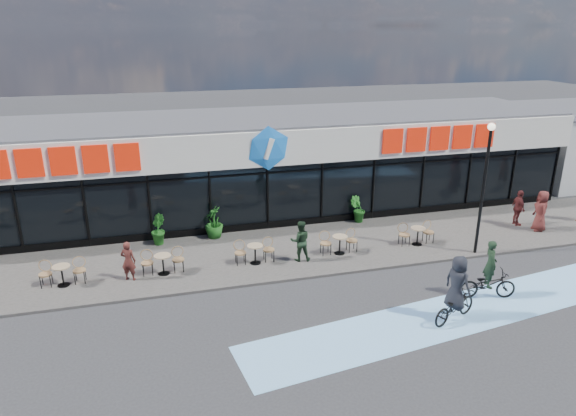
{
  "coord_description": "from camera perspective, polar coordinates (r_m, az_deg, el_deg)",
  "views": [
    {
      "loc": [
        -4.68,
        -13.81,
        8.64
      ],
      "look_at": [
        -0.01,
        3.5,
        2.25
      ],
      "focal_mm": 32.0,
      "sensor_mm": 36.0,
      "label": 1
    }
  ],
  "objects": [
    {
      "name": "sidewalk",
      "position": [
        20.76,
        -0.68,
        -4.84
      ],
      "size": [
        44.0,
        5.0,
        0.1
      ],
      "primitive_type": "cube",
      "color": "#524D49",
      "rests_on": "ground"
    },
    {
      "name": "potted_plant_left",
      "position": [
        21.8,
        -14.29,
        -2.33
      ],
      "size": [
        0.65,
        0.76,
        1.25
      ],
      "primitive_type": "imported",
      "rotation": [
        0.0,
        0.0,
        1.72
      ],
      "color": "#21641C",
      "rests_on": "sidewalk"
    },
    {
      "name": "bistro_set_5",
      "position": [
        21.82,
        14.1,
        -2.76
      ],
      "size": [
        1.54,
        0.62,
        0.9
      ],
      "color": "tan",
      "rests_on": "sidewalk"
    },
    {
      "name": "cyclist_b",
      "position": [
        18.46,
        21.36,
        -7.42
      ],
      "size": [
        1.98,
        1.1,
        2.07
      ],
      "color": "black",
      "rests_on": "ground"
    },
    {
      "name": "patron_left",
      "position": [
        18.98,
        -17.32,
        -5.63
      ],
      "size": [
        0.63,
        0.52,
        1.47
      ],
      "primitive_type": "imported",
      "rotation": [
        0.0,
        0.0,
        2.77
      ],
      "color": "#4C1F1B",
      "rests_on": "sidewalk"
    },
    {
      "name": "potted_plant_right",
      "position": [
        23.69,
        7.75,
        -0.14
      ],
      "size": [
        0.78,
        0.68,
        1.22
      ],
      "primitive_type": "imported",
      "rotation": [
        0.0,
        0.0,
        2.9
      ],
      "color": "#1C5B1A",
      "rests_on": "sidewalk"
    },
    {
      "name": "building",
      "position": [
        25.0,
        -3.82,
        4.97
      ],
      "size": [
        30.6,
        6.57,
        4.75
      ],
      "color": "black",
      "rests_on": "ground"
    },
    {
      "name": "bistro_set_3",
      "position": [
        19.58,
        -3.72,
        -4.82
      ],
      "size": [
        1.54,
        0.62,
        0.9
      ],
      "color": "tan",
      "rests_on": "sidewalk"
    },
    {
      "name": "potted_plant_mid",
      "position": [
        21.96,
        -8.24,
        -1.57
      ],
      "size": [
        0.79,
        0.79,
        1.36
      ],
      "primitive_type": "imported",
      "rotation": [
        0.0,
        0.0,
        4.75
      ],
      "color": "#1B5518",
      "rests_on": "sidewalk"
    },
    {
      "name": "cyclist_a",
      "position": [
        16.72,
        18.13,
        -9.35
      ],
      "size": [
        1.96,
        1.3,
        2.17
      ],
      "color": "black",
      "rests_on": "ground"
    },
    {
      "name": "ground",
      "position": [
        16.95,
        3.18,
        -11.08
      ],
      "size": [
        120.0,
        120.0,
        0.0
      ],
      "primitive_type": "plane",
      "color": "#28282B",
      "rests_on": "ground"
    },
    {
      "name": "bistro_set_1",
      "position": [
        19.58,
        -23.78,
        -6.56
      ],
      "size": [
        1.54,
        0.62,
        0.9
      ],
      "color": "tan",
      "rests_on": "sidewalk"
    },
    {
      "name": "pedestrian_a",
      "position": [
        24.99,
        26.29,
        -0.28
      ],
      "size": [
        0.83,
        1.02,
        1.82
      ],
      "primitive_type": "imported",
      "rotation": [
        0.0,
        0.0,
        -1.89
      ],
      "color": "#511F1D",
      "rests_on": "sidewalk"
    },
    {
      "name": "bike_lane",
      "position": [
        17.36,
        17.7,
        -11.25
      ],
      "size": [
        14.17,
        4.13,
        0.01
      ],
      "primitive_type": "cube",
      "rotation": [
        0.0,
        0.0,
        0.14
      ],
      "color": "#7DBAED",
      "rests_on": "ground"
    },
    {
      "name": "bistro_set_2",
      "position": [
        19.29,
        -13.74,
        -5.78
      ],
      "size": [
        1.54,
        0.62,
        0.9
      ],
      "color": "tan",
      "rests_on": "sidewalk"
    },
    {
      "name": "bistro_set_4",
      "position": [
        20.45,
        5.69,
        -3.78
      ],
      "size": [
        1.54,
        0.62,
        0.9
      ],
      "color": "tan",
      "rests_on": "sidewalk"
    },
    {
      "name": "pedestrian_b",
      "position": [
        25.25,
        24.23,
        0.01
      ],
      "size": [
        0.56,
        1.02,
        1.64
      ],
      "primitive_type": "imported",
      "rotation": [
        0.0,
        0.0,
        1.39
      ],
      "color": "#4F1C1C",
      "rests_on": "sidewalk"
    },
    {
      "name": "lamp_post",
      "position": [
        20.86,
        21.01,
        3.1
      ],
      "size": [
        0.28,
        0.28,
        5.18
      ],
      "color": "black",
      "rests_on": "sidewalk"
    },
    {
      "name": "patron_right",
      "position": [
        19.59,
        1.37,
        -3.66
      ],
      "size": [
        0.86,
        0.71,
        1.61
      ],
      "primitive_type": "imported",
      "rotation": [
        0.0,
        0.0,
        3.0
      ],
      "color": "black",
      "rests_on": "sidewalk"
    }
  ]
}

